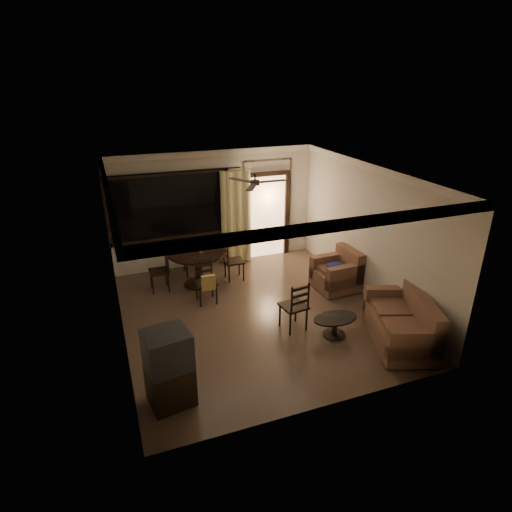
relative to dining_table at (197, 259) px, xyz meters
name	(u,v)px	position (x,y,z in m)	size (l,w,h in m)	color
ground	(255,314)	(0.75, -1.68, -0.63)	(5.50, 5.50, 0.00)	#7F6651
room_shell	(252,199)	(1.34, 0.10, 1.20)	(5.50, 6.70, 5.50)	beige
dining_table	(197,259)	(0.00, 0.00, 0.00)	(1.27, 1.27, 1.01)	black
dining_chair_west	(160,278)	(-0.84, 0.02, -0.34)	(0.43, 0.43, 0.95)	black
dining_chair_east	(234,268)	(0.83, -0.02, -0.34)	(0.43, 0.43, 0.95)	black
dining_chair_south	(207,289)	(-0.02, -0.86, -0.32)	(0.43, 0.49, 0.95)	black
dining_chair_north	(193,262)	(0.02, 0.61, -0.34)	(0.43, 0.43, 0.95)	black
tv_cabinet	(169,368)	(-1.25, -3.55, -0.04)	(0.69, 0.64, 1.17)	black
sofa	(403,324)	(2.86, -3.46, -0.27)	(1.39, 1.86, 0.89)	#462E20
armchair	(338,273)	(2.85, -1.26, -0.27)	(0.90, 0.90, 0.87)	#462E20
coffee_table	(335,323)	(1.84, -2.88, -0.38)	(0.84, 0.50, 0.37)	black
side_chair	(294,315)	(1.23, -2.41, -0.33)	(0.50, 0.50, 1.00)	black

